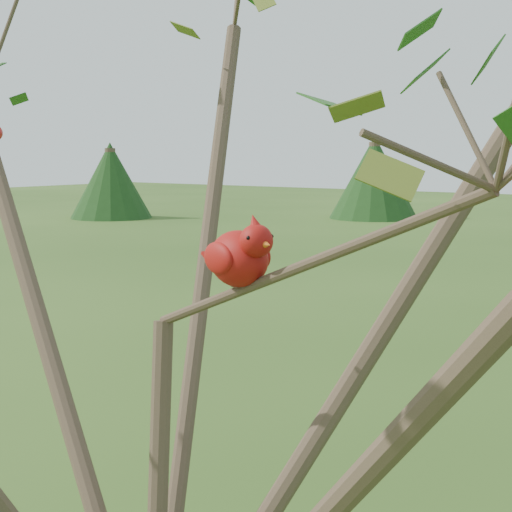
{
  "coord_description": "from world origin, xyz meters",
  "views": [
    {
      "loc": [
        0.87,
        -0.9,
        2.25
      ],
      "look_at": [
        0.17,
        0.07,
        2.09
      ],
      "focal_mm": 55.0,
      "sensor_mm": 36.0,
      "label": 1
    }
  ],
  "objects": [
    {
      "name": "crabapple_tree",
      "position": [
        0.03,
        -0.02,
        2.12
      ],
      "size": [
        2.35,
        2.05,
        2.95
      ],
      "color": "#3E2F21",
      "rests_on": "ground"
    },
    {
      "name": "cardinal",
      "position": [
        0.13,
        0.08,
        2.08
      ],
      "size": [
        0.18,
        0.12,
        0.13
      ],
      "rotation": [
        0.0,
        0.0,
        -0.36
      ],
      "color": "#A2110D",
      "rests_on": "ground"
    }
  ]
}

